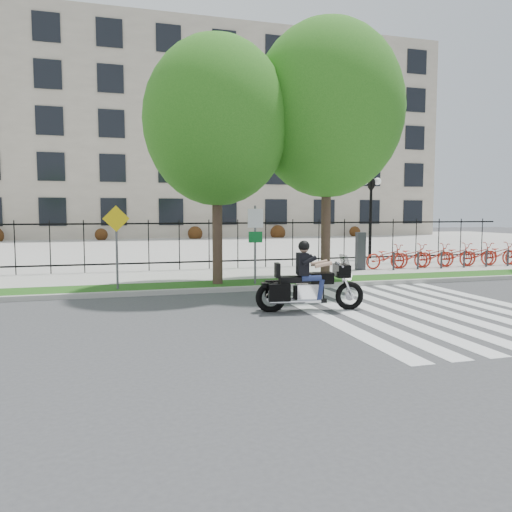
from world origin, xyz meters
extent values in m
plane|color=#3C3C3E|center=(0.00, 0.00, 0.00)|extent=(120.00, 120.00, 0.00)
cube|color=#A19F98|center=(0.00, 4.10, 0.07)|extent=(60.00, 0.20, 0.15)
cube|color=#214F13|center=(0.00, 4.95, 0.07)|extent=(60.00, 1.50, 0.15)
cube|color=#A4A099|center=(0.00, 7.45, 0.07)|extent=(60.00, 3.50, 0.15)
cube|color=#A4A099|center=(0.00, 25.00, 0.05)|extent=(80.00, 34.00, 0.10)
cube|color=#A59785|center=(0.00, 45.00, 10.00)|extent=(60.00, 20.00, 20.00)
cylinder|color=black|center=(10.00, 12.00, 2.00)|extent=(0.14, 0.14, 4.00)
cylinder|color=black|center=(10.00, 12.00, 3.90)|extent=(0.06, 0.70, 0.70)
sphere|color=white|center=(9.65, 12.00, 4.00)|extent=(0.36, 0.36, 0.36)
sphere|color=white|center=(10.35, 12.00, 4.00)|extent=(0.36, 0.36, 0.36)
cylinder|color=#35241D|center=(0.69, 4.95, 2.03)|extent=(0.32, 0.32, 3.76)
ellipsoid|color=#1A5B14|center=(0.69, 4.95, 5.28)|extent=(4.59, 4.59, 5.28)
cylinder|color=#35241D|center=(4.44, 4.95, 2.24)|extent=(0.32, 0.32, 4.18)
ellipsoid|color=#1A5B14|center=(4.44, 4.95, 5.86)|extent=(5.08, 5.08, 5.84)
cube|color=#2D2D33|center=(6.94, 7.20, 0.90)|extent=(0.35, 0.25, 1.50)
imported|color=red|center=(8.14, 7.20, 0.65)|extent=(1.90, 0.66, 1.00)
cylinder|color=#2D2D33|center=(8.14, 6.70, 0.50)|extent=(0.08, 0.08, 0.70)
imported|color=red|center=(9.24, 7.20, 0.65)|extent=(1.90, 0.66, 1.00)
cylinder|color=#2D2D33|center=(9.24, 6.70, 0.50)|extent=(0.08, 0.08, 0.70)
imported|color=red|center=(10.34, 7.20, 0.65)|extent=(1.90, 0.66, 1.00)
cylinder|color=#2D2D33|center=(10.34, 6.70, 0.50)|extent=(0.08, 0.08, 0.70)
imported|color=red|center=(11.44, 7.20, 0.65)|extent=(1.90, 0.66, 1.00)
cylinder|color=#2D2D33|center=(11.44, 6.70, 0.50)|extent=(0.08, 0.08, 0.70)
imported|color=red|center=(12.54, 7.20, 0.65)|extent=(1.90, 0.66, 1.00)
cylinder|color=#2D2D33|center=(12.54, 6.70, 0.50)|extent=(0.08, 0.08, 0.70)
imported|color=red|center=(13.64, 7.20, 0.65)|extent=(1.90, 0.66, 1.00)
cylinder|color=#2D2D33|center=(13.64, 6.70, 0.50)|extent=(0.08, 0.08, 0.70)
cylinder|color=#59595B|center=(1.84, 4.60, 1.40)|extent=(0.07, 0.07, 2.50)
cube|color=white|center=(1.84, 4.56, 2.25)|extent=(0.50, 0.03, 0.60)
cube|color=#0C6626|center=(1.84, 4.56, 1.65)|extent=(0.45, 0.03, 0.35)
cylinder|color=#59595B|center=(-2.42, 4.60, 1.35)|extent=(0.07, 0.07, 2.40)
cube|color=yellow|center=(-2.42, 4.56, 2.25)|extent=(0.78, 0.03, 0.78)
torus|color=black|center=(3.14, 0.50, 0.36)|extent=(0.73, 0.24, 0.72)
torus|color=black|center=(1.18, 0.81, 0.36)|extent=(0.78, 0.27, 0.76)
cube|color=black|center=(2.93, 0.54, 0.99)|extent=(0.40, 0.62, 0.31)
cube|color=#26262B|center=(3.00, 0.52, 1.23)|extent=(0.23, 0.54, 0.32)
cube|color=silver|center=(2.10, 0.66, 0.47)|extent=(0.67, 0.45, 0.42)
cube|color=black|center=(2.41, 0.62, 0.81)|extent=(0.62, 0.44, 0.27)
cube|color=black|center=(1.74, 0.72, 0.79)|extent=(0.78, 0.48, 0.15)
cube|color=black|center=(1.33, 0.78, 1.02)|extent=(0.16, 0.37, 0.36)
cube|color=black|center=(1.28, 0.47, 0.52)|extent=(0.54, 0.25, 0.42)
cube|color=black|center=(1.38, 1.09, 0.52)|extent=(0.54, 0.25, 0.42)
cube|color=black|center=(1.95, 0.69, 1.17)|extent=(0.31, 0.45, 0.54)
sphere|color=tan|center=(1.98, 0.68, 1.57)|extent=(0.24, 0.24, 0.24)
sphere|color=black|center=(1.98, 0.68, 1.61)|extent=(0.28, 0.28, 0.28)
camera|label=1|loc=(-2.48, -10.71, 2.43)|focal=35.00mm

